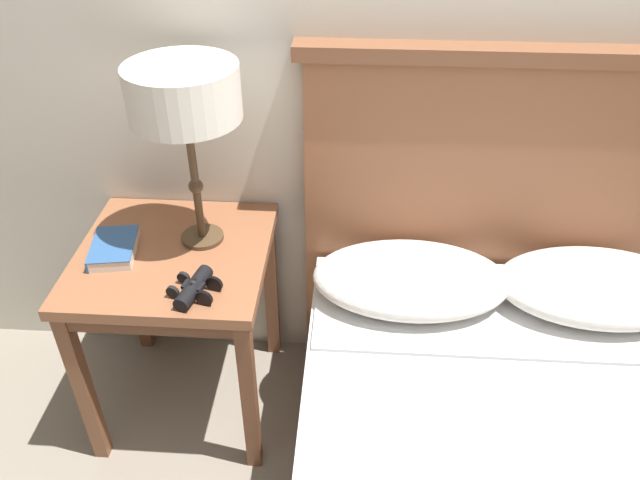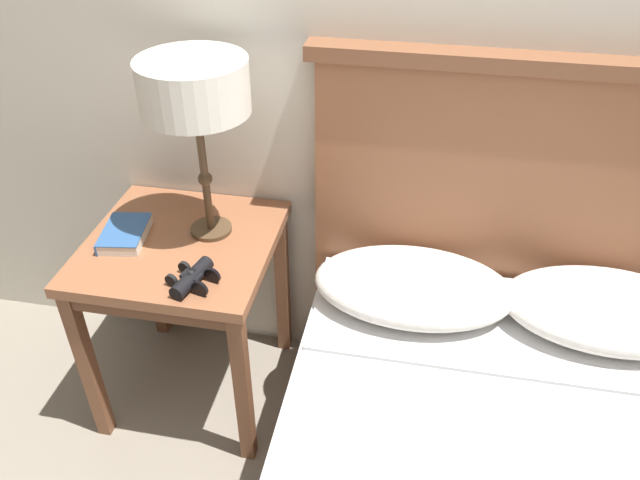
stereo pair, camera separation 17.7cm
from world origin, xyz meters
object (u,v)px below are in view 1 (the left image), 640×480
(nightstand, at_px, (176,274))
(binoculars_pair, at_px, (194,288))
(table_lamp, at_px, (184,97))
(book_on_nightstand, at_px, (113,248))

(nightstand, height_order, binoculars_pair, binoculars_pair)
(table_lamp, height_order, book_on_nightstand, table_lamp)
(table_lamp, distance_m, book_on_nightstand, 0.52)
(binoculars_pair, bearing_deg, nightstand, 121.22)
(table_lamp, distance_m, binoculars_pair, 0.52)
(nightstand, bearing_deg, binoculars_pair, -58.78)
(table_lamp, height_order, binoculars_pair, table_lamp)
(nightstand, bearing_deg, book_on_nightstand, -173.27)
(table_lamp, bearing_deg, binoculars_pair, -82.24)
(book_on_nightstand, bearing_deg, table_lamp, 20.12)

